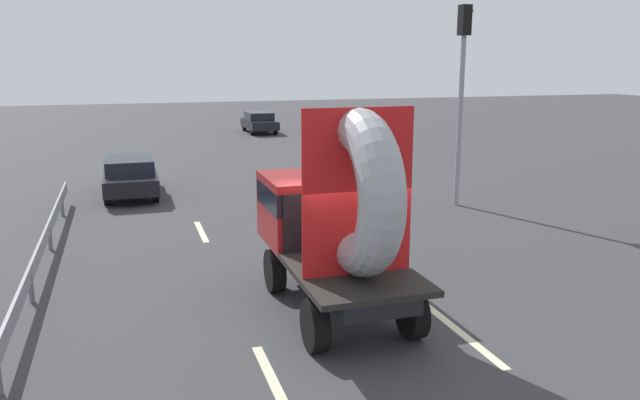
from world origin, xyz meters
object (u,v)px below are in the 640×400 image
object	(u,v)px
traffic_light	(462,78)
oncoming_car	(259,122)
flatbed_truck	(334,214)
distant_sedan	(130,175)

from	to	relation	value
traffic_light	oncoming_car	world-z (taller)	traffic_light
flatbed_truck	oncoming_car	world-z (taller)	flatbed_truck
traffic_light	oncoming_car	size ratio (longest dim) A/B	1.55
traffic_light	oncoming_car	distance (m)	22.37
flatbed_truck	distant_sedan	distance (m)	12.17
flatbed_truck	traffic_light	xyz separation A→B (m)	(6.52, 7.00, 2.18)
distant_sedan	traffic_light	distance (m)	11.49
distant_sedan	oncoming_car	size ratio (longest dim) A/B	1.01
flatbed_truck	traffic_light	world-z (taller)	traffic_light
traffic_light	oncoming_car	bearing A→B (deg)	94.61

